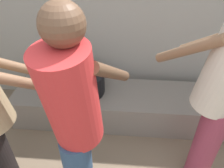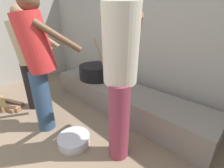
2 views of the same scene
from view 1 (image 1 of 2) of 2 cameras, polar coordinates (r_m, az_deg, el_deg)
The scene contains 5 objects.
block_enclosure_rear at distance 2.56m, azimuth 10.27°, elevation 15.44°, with size 5.58×0.20×1.94m, color #9E998E.
hearth_ledge at distance 2.50m, azimuth 5.18°, elevation -5.88°, with size 2.68×0.60×0.36m, color slate.
cooking_pot_main at distance 2.39m, azimuth -9.06°, elevation 0.60°, with size 0.59×0.59×0.69m.
cook_in_red_shirt at distance 1.29m, azimuth -9.98°, elevation -9.74°, with size 0.53×0.73×1.61m.
cook_in_cream_shirt at distance 1.61m, azimuth 27.36°, elevation -1.51°, with size 0.68×0.73×1.67m.
Camera 1 is at (-0.25, -0.04, 1.82)m, focal length 33.94 mm.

